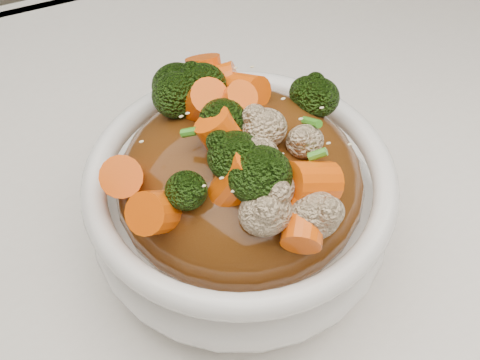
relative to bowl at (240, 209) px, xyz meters
name	(u,v)px	position (x,y,z in m)	size (l,w,h in m)	color
tablecloth	(306,296)	(0.03, -0.05, -0.06)	(1.20, 0.80, 0.04)	white
bowl	(240,209)	(0.00, 0.00, 0.00)	(0.20, 0.20, 0.08)	white
sauce_base	(240,183)	(0.00, 0.00, 0.03)	(0.16, 0.16, 0.09)	#552C0E
carrots	(240,118)	(0.00, 0.00, 0.09)	(0.16, 0.16, 0.05)	#FD5B08
broccoli	(240,120)	(0.00, 0.00, 0.09)	(0.16, 0.16, 0.04)	black
cauliflower	(240,122)	(0.00, 0.00, 0.08)	(0.16, 0.16, 0.03)	#D0B68E
scallions	(240,117)	(0.00, 0.00, 0.09)	(0.12, 0.12, 0.02)	#3C9121
sesame_seeds	(240,117)	(0.00, 0.00, 0.09)	(0.15, 0.15, 0.01)	beige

